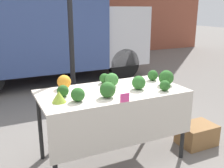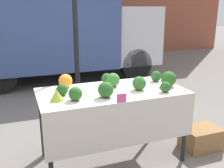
{
  "view_description": "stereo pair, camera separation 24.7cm",
  "coord_description": "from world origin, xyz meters",
  "px_view_note": "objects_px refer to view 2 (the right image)",
  "views": [
    {
      "loc": [
        -1.27,
        -2.67,
        1.85
      ],
      "look_at": [
        0.0,
        0.0,
        0.99
      ],
      "focal_mm": 42.0,
      "sensor_mm": 36.0,
      "label": 1
    },
    {
      "loc": [
        -1.04,
        -2.77,
        1.85
      ],
      "look_at": [
        0.0,
        0.0,
        0.99
      ],
      "focal_mm": 42.0,
      "sensor_mm": 36.0,
      "label": 2
    }
  ],
  "objects_px": {
    "parked_truck": "(56,28)",
    "price_sign": "(122,98)",
    "orange_cauliflower": "(65,81)",
    "produce_crate": "(201,138)"
  },
  "relations": [
    {
      "from": "produce_crate",
      "to": "price_sign",
      "type": "bearing_deg",
      "value": -169.81
    },
    {
      "from": "orange_cauliflower",
      "to": "produce_crate",
      "type": "height_order",
      "value": "orange_cauliflower"
    },
    {
      "from": "parked_truck",
      "to": "orange_cauliflower",
      "type": "height_order",
      "value": "parked_truck"
    },
    {
      "from": "parked_truck",
      "to": "orange_cauliflower",
      "type": "xyz_separation_m",
      "value": [
        -0.53,
        -3.89,
        -0.35
      ]
    },
    {
      "from": "price_sign",
      "to": "produce_crate",
      "type": "bearing_deg",
      "value": 10.19
    },
    {
      "from": "parked_truck",
      "to": "price_sign",
      "type": "xyz_separation_m",
      "value": [
        -0.09,
        -4.63,
        -0.39
      ]
    },
    {
      "from": "price_sign",
      "to": "produce_crate",
      "type": "height_order",
      "value": "price_sign"
    },
    {
      "from": "parked_truck",
      "to": "produce_crate",
      "type": "xyz_separation_m",
      "value": [
        1.18,
        -4.4,
        -1.19
      ]
    },
    {
      "from": "produce_crate",
      "to": "orange_cauliflower",
      "type": "bearing_deg",
      "value": 163.62
    },
    {
      "from": "orange_cauliflower",
      "to": "price_sign",
      "type": "bearing_deg",
      "value": -59.09
    }
  ]
}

